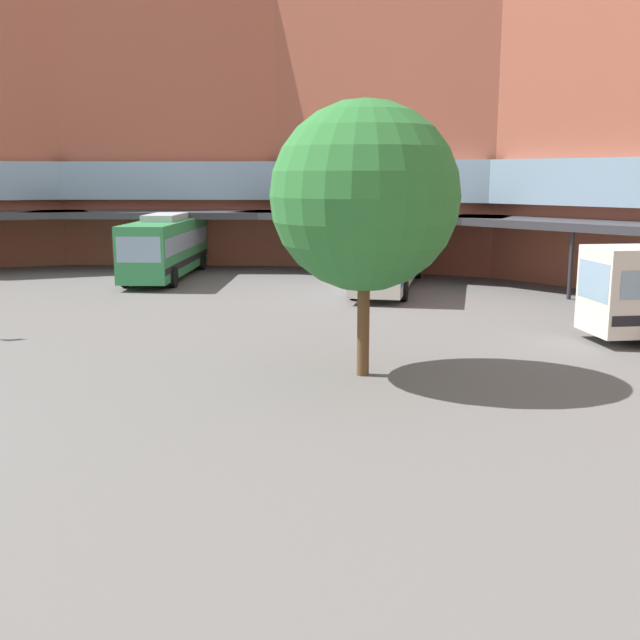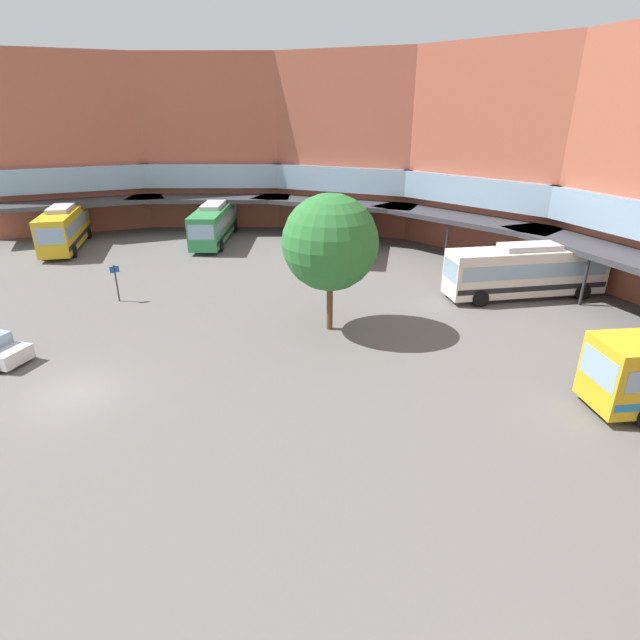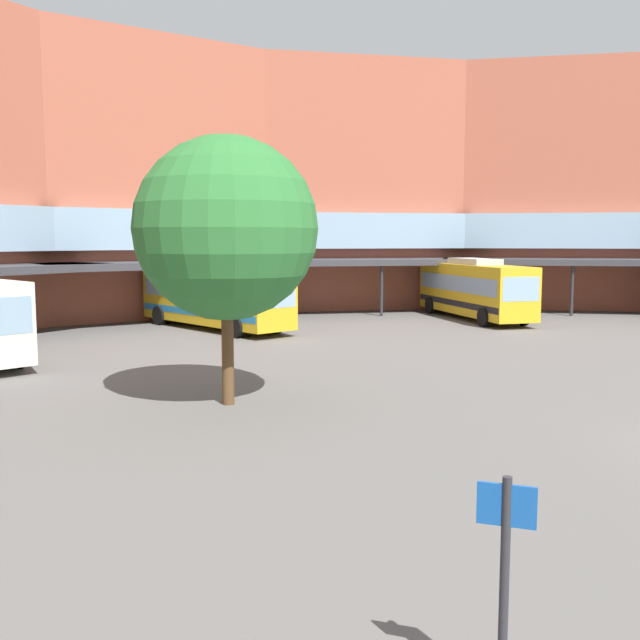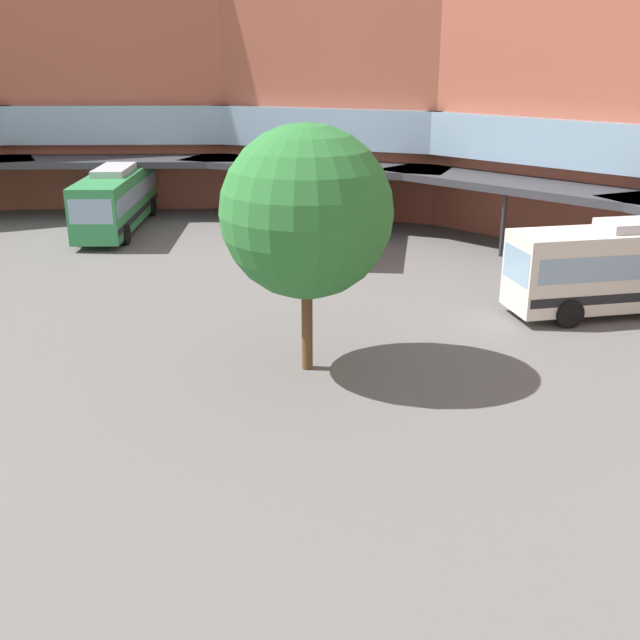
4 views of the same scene
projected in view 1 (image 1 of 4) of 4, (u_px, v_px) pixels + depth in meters
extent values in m
cube|color=#8CADC6|center=(636.00, 182.00, 38.78)|extent=(16.05, 11.49, 2.40)
cube|color=#38383D|center=(590.00, 226.00, 36.26)|extent=(16.69, 10.06, 0.40)
cylinder|color=#2D2D33|center=(571.00, 264.00, 35.53)|extent=(0.20, 0.20, 3.42)
cube|color=#AD5942|center=(396.00, 131.00, 47.20)|extent=(15.77, 15.95, 17.12)
cube|color=#8CADC6|center=(392.00, 181.00, 47.25)|extent=(14.79, 14.94, 2.40)
cube|color=#38383D|center=(366.00, 217.00, 43.72)|extent=(14.34, 14.55, 0.40)
cylinder|color=#2D2D33|center=(356.00, 249.00, 42.62)|extent=(0.20, 0.20, 3.42)
cube|color=#AD5942|center=(177.00, 134.00, 50.57)|extent=(11.60, 17.49, 17.12)
cube|color=#8CADC6|center=(177.00, 180.00, 50.57)|extent=(11.22, 16.04, 2.40)
cube|color=#38383D|center=(162.00, 214.00, 46.65)|extent=(9.73, 16.75, 0.40)
cylinder|color=#2D2D33|center=(157.00, 244.00, 45.40)|extent=(0.20, 0.20, 3.42)
cube|color=#338C4C|center=(166.00, 246.00, 42.96)|extent=(11.38, 6.57, 2.95)
cube|color=#8CADC6|center=(166.00, 240.00, 42.90)|extent=(10.77, 6.37, 0.94)
cube|color=black|center=(167.00, 261.00, 43.12)|extent=(11.18, 6.51, 0.35)
cube|color=#8CADC6|center=(139.00, 250.00, 37.43)|extent=(0.95, 2.12, 1.30)
cube|color=#B2B2B7|center=(165.00, 217.00, 42.65)|extent=(4.42, 3.17, 0.36)
cylinder|color=black|center=(173.00, 277.00, 39.40)|extent=(1.13, 0.69, 1.10)
cylinder|color=black|center=(125.00, 277.00, 39.51)|extent=(1.13, 0.69, 1.10)
cylinder|color=black|center=(202.00, 261.00, 46.90)|extent=(1.13, 0.69, 1.10)
cylinder|color=black|center=(162.00, 261.00, 47.01)|extent=(1.13, 0.69, 1.10)
cube|color=#8CADC6|center=(595.00, 281.00, 26.02)|extent=(2.11, 0.55, 1.34)
cylinder|color=black|center=(619.00, 320.00, 27.75)|extent=(0.52, 1.14, 1.10)
cube|color=silver|center=(389.00, 251.00, 39.10)|extent=(11.54, 8.32, 3.21)
cube|color=#8CADC6|center=(389.00, 243.00, 39.02)|extent=(10.94, 7.98, 1.03)
cube|color=#267FBF|center=(389.00, 268.00, 39.27)|extent=(11.34, 8.21, 0.38)
cube|color=#8CADC6|center=(374.00, 255.00, 33.29)|extent=(1.21, 1.88, 1.41)
cube|color=#B2B2B7|center=(390.00, 216.00, 38.76)|extent=(4.58, 3.70, 0.36)
cylinder|color=black|center=(404.00, 290.00, 35.19)|extent=(1.10, 0.83, 1.10)
cylinder|color=black|center=(353.00, 288.00, 35.67)|extent=(1.10, 0.83, 1.10)
cylinder|color=black|center=(418.00, 269.00, 43.05)|extent=(1.10, 0.83, 1.10)
cylinder|color=black|center=(376.00, 268.00, 43.54)|extent=(1.10, 0.83, 1.10)
cylinder|color=brown|center=(363.00, 313.00, 21.94)|extent=(0.36, 0.36, 3.75)
sphere|color=#2D7233|center=(365.00, 196.00, 21.30)|extent=(5.41, 5.41, 5.41)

